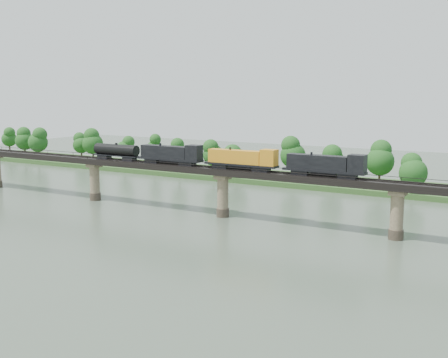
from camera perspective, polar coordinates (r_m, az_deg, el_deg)
The scene contains 6 objects.
ground at distance 108.08m, azimuth -8.24°, elevation -6.87°, with size 400.00×400.00×0.00m, color #384637.
far_bank at distance 180.68m, azimuth 8.73°, elevation -0.19°, with size 300.00×24.00×1.60m, color #284B1E.
bridge at distance 130.98m, azimuth -0.12°, elevation -1.52°, with size 236.00×30.00×11.50m.
bridge_superstructure at distance 129.97m, azimuth -0.12°, elevation 1.23°, with size 220.00×4.90×0.75m.
far_treeline at distance 178.66m, azimuth 5.81°, elevation 2.36°, with size 289.06×17.54×13.60m.
freight_train at distance 130.54m, azimuth -0.76°, elevation 2.19°, with size 72.61×2.83×5.00m.
Camera 1 is at (65.07, -81.11, 29.46)m, focal length 45.00 mm.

